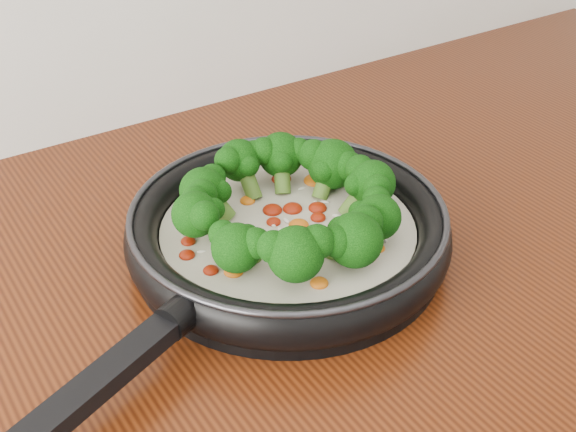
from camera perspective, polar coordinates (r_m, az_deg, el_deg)
skillet at (r=0.82m, az=-0.04°, el=-0.79°), size 0.58×0.46×0.10m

